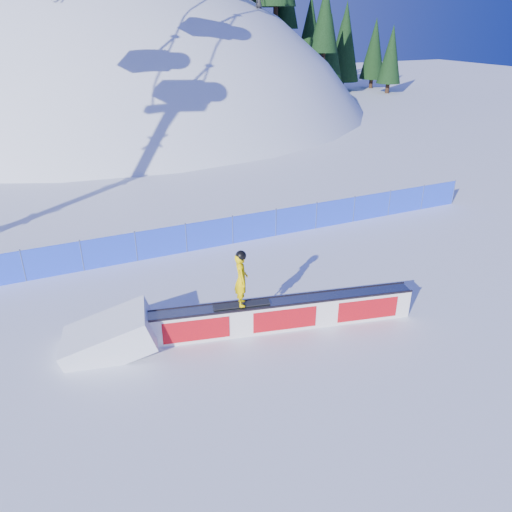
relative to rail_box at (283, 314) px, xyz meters
name	(u,v)px	position (x,y,z in m)	size (l,w,h in m)	color
ground	(307,286)	(1.99, 1.96, -0.48)	(160.00, 160.00, 0.00)	white
snow_hill	(127,262)	(1.99, 43.96, -18.48)	(64.00, 64.00, 64.00)	white
treeline	(310,6)	(25.57, 43.49, 9.28)	(25.25, 13.53, 19.79)	black
safety_fence	(255,226)	(1.99, 6.46, 0.12)	(22.05, 0.05, 1.30)	blue
rail_box	(283,314)	(0.00, 0.00, 0.00)	(8.04, 2.24, 0.97)	white
snow_ramp	(111,349)	(-4.95, 1.06, -0.48)	(2.48, 1.66, 0.93)	white
snowboarder	(241,279)	(-1.23, 0.26, 1.35)	(1.70, 0.67, 1.75)	black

